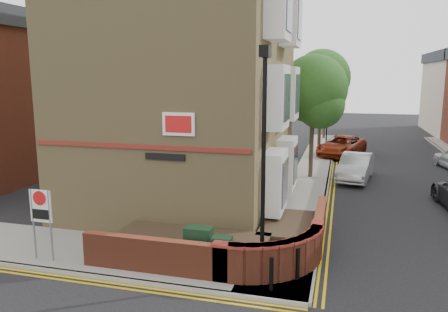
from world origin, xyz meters
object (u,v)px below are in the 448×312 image
zone_sign (41,212)px  utility_cabinet_large (199,247)px  silver_car_near (356,167)px  lamppost (263,163)px

zone_sign → utility_cabinet_large: bearing=9.7°
utility_cabinet_large → zone_sign: size_ratio=0.55×
utility_cabinet_large → silver_car_near: bearing=70.2°
zone_sign → silver_car_near: (9.41, 13.88, -0.92)m
zone_sign → lamppost: bearing=6.1°
lamppost → utility_cabinet_large: bearing=177.0°
lamppost → silver_car_near: (2.81, 13.18, -2.62)m
lamppost → zone_sign: bearing=-173.9°
silver_car_near → lamppost: bearing=-92.8°
lamppost → utility_cabinet_large: (-1.90, 0.10, -2.62)m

